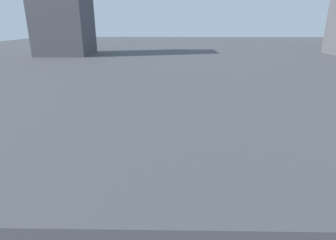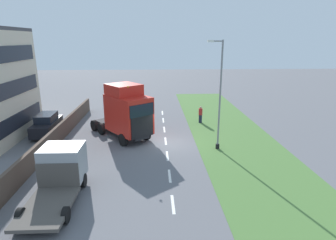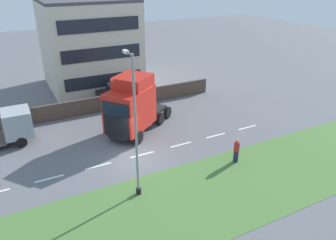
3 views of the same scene
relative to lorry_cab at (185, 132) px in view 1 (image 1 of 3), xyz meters
The scene contains 9 objects.
ground_plane 4.30m from the lorry_cab, 157.49° to the left, with size 120.00×120.00×0.00m, color slate.
grass_verge 9.69m from the lorry_cab, behind, with size 7.00×44.00×0.01m.
lane_markings 4.13m from the lorry_cab, 168.59° to the left, with size 0.16×21.00×0.00m.
boundary_wall 6.10m from the lorry_cab, 13.45° to the left, with size 0.25×24.00×1.48m.
lorry_cab is the anchor object (origin of this frame).
flatbed_truck 9.17m from the lorry_cab, 71.38° to the left, with size 2.37×5.72×2.56m.
parked_car 7.72m from the lorry_cab, 12.00° to the right, with size 1.97×4.53×1.93m.
lamp_post 7.88m from the lorry_cab, 160.12° to the left, with size 1.27×0.30×8.37m.
pedestrian 8.67m from the lorry_cab, 146.74° to the right, with size 0.39×0.39×1.75m.
Camera 1 is at (22.02, -2.28, 9.82)m, focal length 30.00 mm.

